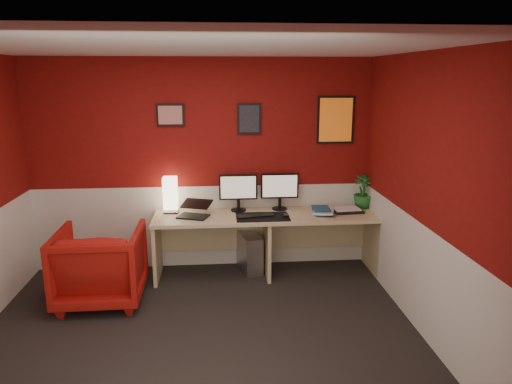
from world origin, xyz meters
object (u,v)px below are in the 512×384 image
monitor_left (238,187)px  pc_tower (250,252)px  laptop (193,208)px  monitor_right (280,186)px  desk (267,244)px  shoji_lamp (170,196)px  zen_tray (347,210)px  armchair (101,265)px  potted_plant (363,192)px

monitor_left → pc_tower: monitor_left is taller
laptop → monitor_right: size_ratio=0.57×
desk → shoji_lamp: size_ratio=6.50×
zen_tray → pc_tower: zen_tray is taller
laptop → armchair: 1.16m
shoji_lamp → monitor_left: bearing=0.0°
zen_tray → armchair: 2.81m
shoji_lamp → zen_tray: shoji_lamp is taller
shoji_lamp → laptop: size_ratio=1.21×
laptop → potted_plant: potted_plant is taller
potted_plant → zen_tray: bearing=-147.8°
desk → zen_tray: zen_tray is taller
laptop → monitor_right: 1.06m
shoji_lamp → monitor_right: (1.29, 0.03, 0.09)m
desk → laptop: (-0.84, -0.03, 0.47)m
laptop → pc_tower: size_ratio=0.73×
shoji_lamp → pc_tower: size_ratio=0.89×
laptop → zen_tray: 1.80m
laptop → pc_tower: bearing=33.4°
desk → laptop: 0.97m
shoji_lamp → monitor_right: 1.29m
laptop → zen_tray: laptop is taller
desk → zen_tray: 1.02m
desk → monitor_left: bearing=149.7°
desk → potted_plant: size_ratio=6.46×
laptop → zen_tray: size_ratio=0.94×
pc_tower → armchair: (-1.58, -0.67, 0.17)m
shoji_lamp → pc_tower: 1.16m
monitor_right → pc_tower: size_ratio=1.29×
desk → monitor_right: monitor_right is taller
monitor_left → zen_tray: (1.27, -0.15, -0.28)m
monitor_left → monitor_right: (0.49, 0.02, 0.00)m
desk → pc_tower: bearing=148.4°
shoji_lamp → pc_tower: (0.92, -0.07, -0.70)m
monitor_right → pc_tower: monitor_right is taller
laptop → zen_tray: (1.79, 0.07, -0.09)m
shoji_lamp → armchair: 1.13m
pc_tower → monitor_left: bearing=138.5°
monitor_left → zen_tray: monitor_left is taller
monitor_left → monitor_right: 0.50m
shoji_lamp → potted_plant: 2.29m
armchair → pc_tower: bearing=-157.8°
pc_tower → armchair: armchair is taller
monitor_right → potted_plant: 1.01m
monitor_left → shoji_lamp: bearing=-180.0°
monitor_right → pc_tower: (-0.37, -0.09, -0.80)m
monitor_left → zen_tray: bearing=-6.6°
potted_plant → armchair: (-2.96, -0.74, -0.54)m
potted_plant → monitor_right: bearing=178.6°
desk → zen_tray: size_ratio=7.43×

